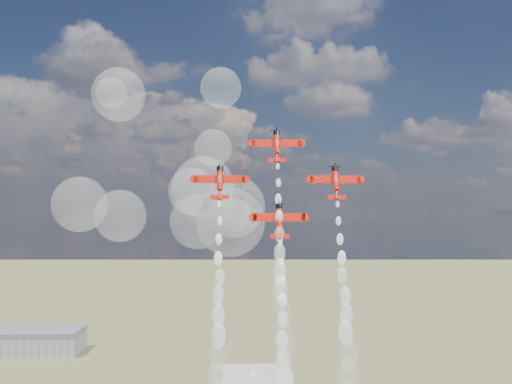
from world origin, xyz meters
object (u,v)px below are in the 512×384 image
object	(u,v)px
plane_right	(336,182)
plane_slot	(279,220)
plane_lead	(277,146)
hangar	(36,341)
plane_left	(220,182)

from	to	relation	value
plane_right	plane_slot	xyz separation A→B (m)	(-15.83, -3.91, -10.37)
plane_lead	plane_right	size ratio (longest dim) A/B	1.00
hangar	plane_left	bearing A→B (deg)	-59.72
plane_lead	plane_right	distance (m)	19.32
plane_left	plane_right	distance (m)	31.65
plane_lead	plane_slot	world-z (taller)	plane_lead
hangar	plane_lead	xyz separation A→B (m)	(121.46, -176.99, 90.60)
plane_right	plane_slot	distance (m)	19.32
plane_left	plane_right	xyz separation A→B (m)	(31.65, 0.00, 0.00)
plane_lead	plane_left	size ratio (longest dim) A/B	1.00
plane_left	plane_right	bearing A→B (deg)	0.00
hangar	plane_right	world-z (taller)	plane_right
plane_right	hangar	bearing A→B (deg)	127.20
hangar	plane_left	distance (m)	224.33
plane_right	plane_slot	bearing A→B (deg)	-166.13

